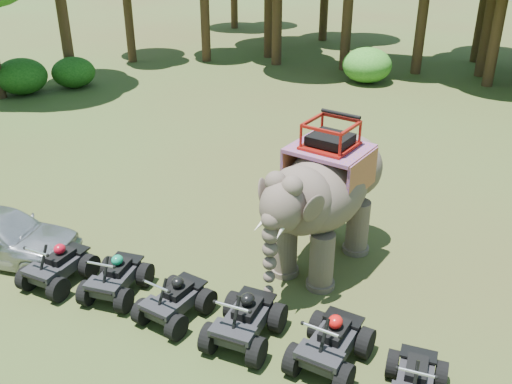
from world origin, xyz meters
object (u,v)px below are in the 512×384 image
atv_1 (115,272)px  atv_2 (174,295)px  atv_5 (416,376)px  atv_0 (57,261)px  elephant (325,195)px  atv_3 (245,314)px  atv_4 (331,337)px

atv_1 → atv_2: (1.78, -0.13, -0.01)m
atv_5 → atv_1: bearing=172.3°
atv_0 → elephant: bearing=34.1°
atv_0 → atv_1: atv_0 is taller
elephant → atv_5: 5.16m
elephant → atv_5: bearing=-40.4°
atv_1 → atv_5: atv_1 is taller
atv_1 → atv_3: bearing=-10.6°
elephant → atv_4: size_ratio=2.59×
atv_2 → atv_5: bearing=5.9°
atv_1 → atv_5: bearing=-10.5°
atv_4 → elephant: bearing=116.7°
atv_5 → atv_3: bearing=172.5°
atv_0 → atv_5: 8.90m
atv_2 → atv_3: size_ratio=0.90×
atv_0 → atv_1: bearing=8.9°
elephant → atv_2: bearing=-112.7°
atv_2 → atv_5: 5.50m
atv_1 → atv_5: 7.28m
atv_1 → atv_4: atv_4 is taller
atv_2 → atv_3: bearing=7.1°
elephant → atv_1: (-4.04, -3.53, -1.39)m
atv_1 → atv_3: size_ratio=0.91×
atv_2 → atv_3: atv_3 is taller
atv_4 → atv_5: 1.78m
elephant → atv_1: size_ratio=2.83×
atv_3 → atv_4: atv_3 is taller
atv_3 → elephant: bearing=80.3°
atv_4 → atv_5: bearing=-3.2°
atv_1 → atv_4: (5.51, -0.01, 0.06)m
atv_4 → atv_5: atv_4 is taller
elephant → atv_5: elephant is taller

